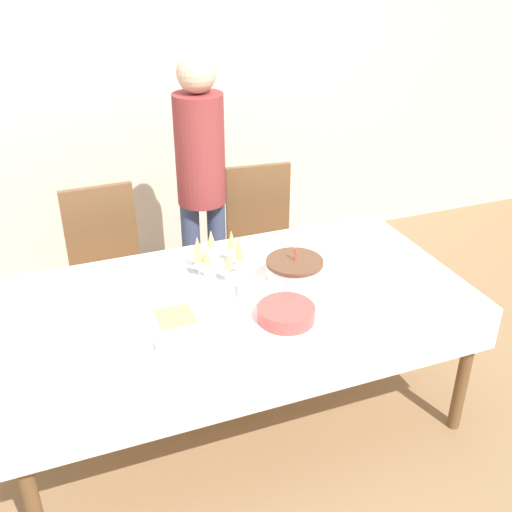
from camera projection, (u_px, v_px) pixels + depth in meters
The scene contains 13 objects.
ground_plane at pixel (238, 414), 3.06m from camera, with size 12.00×12.00×0.00m, color #93704C.
wall_back at pixel (143, 76), 3.88m from camera, with size 8.00×0.05×2.70m.
dining_table at pixel (236, 312), 2.77m from camera, with size 2.10×1.08×0.72m.
dining_chair_far_left at pixel (108, 265), 3.37m from camera, with size 0.43×0.43×0.95m.
dining_chair_far_right at pixel (263, 238), 3.67m from camera, with size 0.46×0.46×0.95m.
birthday_cake at pixel (294, 272), 2.77m from camera, with size 0.26×0.26×0.20m.
champagne_tray at pixel (219, 257), 2.84m from camera, with size 0.32×0.32×0.18m.
plate_stack_main at pixel (286, 313), 2.52m from camera, with size 0.24×0.24×0.06m.
plate_stack_dessert at pixel (259, 290), 2.71m from camera, with size 0.20×0.20×0.04m.
cake_knife at pixel (329, 304), 2.64m from camera, with size 0.29×0.11×0.00m.
fork_pile at pixel (176, 343), 2.38m from camera, with size 0.18×0.08×0.02m.
napkin_pile at pixel (176, 316), 2.55m from camera, with size 0.15×0.15×0.01m.
person_standing at pixel (201, 170), 3.40m from camera, with size 0.28×0.28×1.63m.
Camera 1 is at (-0.74, -2.19, 2.17)m, focal length 42.00 mm.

